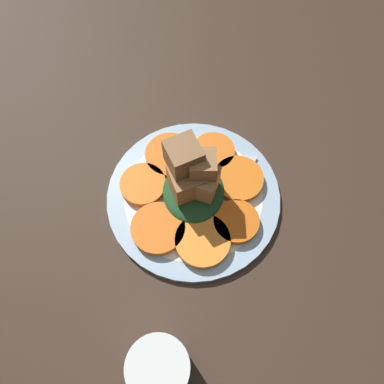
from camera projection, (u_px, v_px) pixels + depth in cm
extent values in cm
cube|color=#38281E|center=(192.00, 200.00, 61.32)|extent=(120.00, 120.00, 2.00)
cylinder|color=#99B7D1|center=(192.00, 196.00, 59.96)|extent=(27.59, 27.59, 1.00)
cylinder|color=white|center=(192.00, 196.00, 59.92)|extent=(22.08, 22.08, 1.00)
cylinder|color=orange|center=(157.00, 228.00, 56.34)|extent=(8.23, 8.23, 1.28)
cylinder|color=orange|center=(201.00, 241.00, 55.51)|extent=(8.29, 8.29, 1.28)
cylinder|color=#D66114|center=(235.00, 222.00, 56.79)|extent=(6.98, 6.98, 1.28)
cylinder|color=orange|center=(237.00, 179.00, 59.88)|extent=(8.03, 8.03, 1.28)
cylinder|color=orange|center=(212.00, 152.00, 62.05)|extent=(7.03, 7.03, 1.28)
cylinder|color=orange|center=(168.00, 155.00, 61.77)|extent=(8.14, 8.14, 1.28)
cylinder|color=orange|center=(142.00, 185.00, 59.46)|extent=(7.32, 7.32, 1.28)
ellipsoid|color=#1E4723|center=(192.00, 191.00, 58.31)|extent=(10.69, 9.62, 2.46)
cube|color=#9E754C|center=(201.00, 180.00, 55.26)|extent=(5.64, 5.64, 4.45)
cube|color=olive|center=(185.00, 178.00, 55.24)|extent=(6.14, 6.14, 4.72)
cube|color=brown|center=(191.00, 166.00, 56.76)|extent=(4.80, 4.80, 3.62)
cube|color=#9E754C|center=(185.00, 171.00, 56.19)|extent=(4.44, 4.44, 3.93)
cube|color=olive|center=(201.00, 165.00, 52.34)|extent=(3.88, 3.88, 3.81)
cube|color=brown|center=(182.00, 156.00, 51.71)|extent=(6.05, 6.05, 4.53)
cube|color=silver|center=(239.00, 187.00, 59.75)|extent=(11.95, 6.12, 0.40)
cube|color=silver|center=(222.00, 225.00, 57.02)|extent=(2.33, 2.73, 0.40)
cube|color=silver|center=(220.00, 246.00, 55.59)|extent=(4.66, 2.30, 0.40)
cube|color=silver|center=(215.00, 245.00, 55.71)|extent=(4.66, 2.30, 0.40)
cube|color=silver|center=(211.00, 243.00, 55.83)|extent=(4.66, 2.30, 0.40)
cube|color=silver|center=(207.00, 241.00, 55.94)|extent=(4.66, 2.30, 0.40)
cylinder|color=silver|center=(159.00, 368.00, 44.70)|extent=(7.08, 7.08, 11.34)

